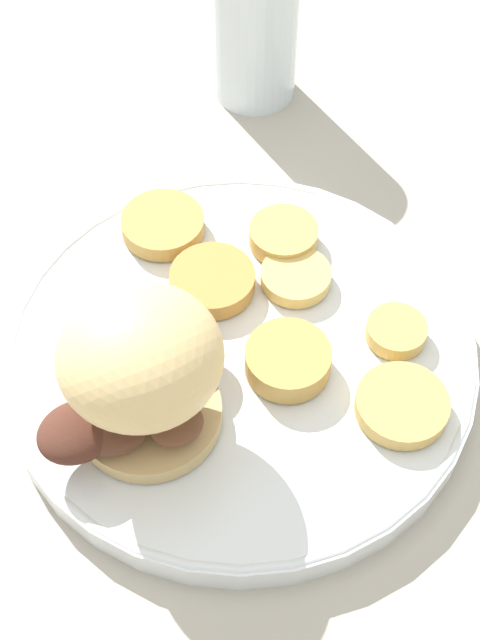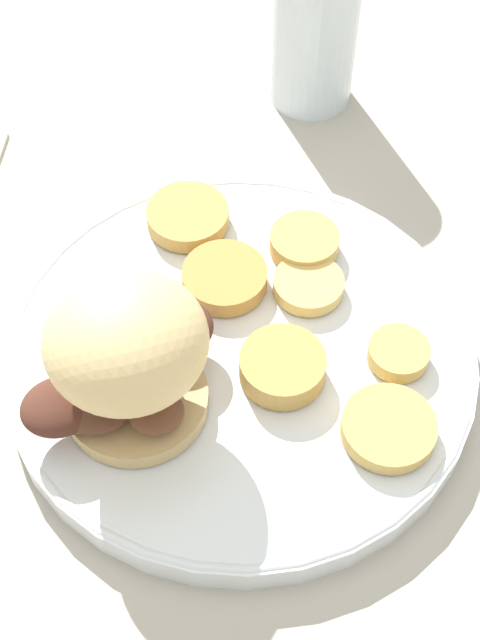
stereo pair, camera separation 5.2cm
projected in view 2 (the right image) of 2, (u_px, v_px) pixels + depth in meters
The scene contains 11 objects.
ground_plane at pixel (240, 364), 0.56m from camera, with size 4.00×4.00×0.00m, color #B2A899.
dinner_plate at pixel (240, 353), 0.55m from camera, with size 0.29×0.29×0.02m.
sandwich at pixel (125, 355), 0.48m from camera, with size 0.14×0.09×0.09m.
potato_round_0 at pixel (188, 217), 0.60m from camera, with size 0.06×0.06×0.01m, color tan.
potato_round_1 at pixel (304, 242), 0.58m from camera, with size 0.05×0.05×0.01m, color tan.
potato_round_2 at pixel (389, 428), 0.50m from camera, with size 0.05×0.05×0.01m, color tan.
potato_round_3 at pixel (308, 285), 0.56m from camera, with size 0.05×0.05×0.01m, color #DBB766.
potato_round_4 at pixel (225, 278), 0.57m from camera, with size 0.05×0.05×0.01m, color #BC8942.
potato_round_5 at pixel (282, 367), 0.52m from camera, with size 0.05×0.05×0.02m, color tan.
potato_round_6 at pixel (398, 353), 0.53m from camera, with size 0.04×0.04×0.01m, color tan.
drinking_glass at pixel (315, 27), 0.66m from camera, with size 0.06×0.06×0.13m.
Camera 2 is at (-0.18, -0.25, 0.47)m, focal length 50.00 mm.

